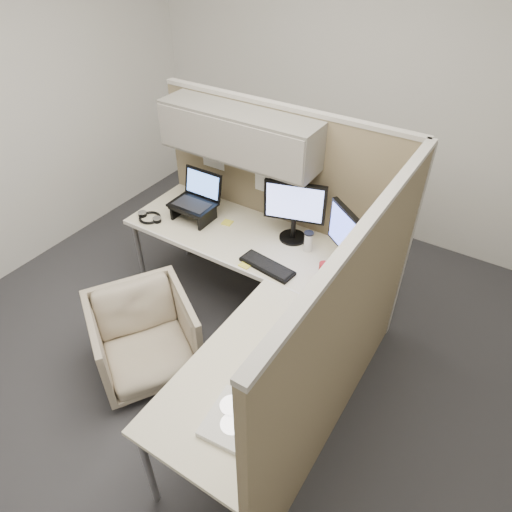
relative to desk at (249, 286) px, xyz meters
The scene contains 18 objects.
ground 0.71m from the desk, 134.71° to the right, with size 4.50×4.50×0.00m, color #2D2C30.
partition_back 0.88m from the desk, 115.90° to the left, with size 2.00×0.36×1.63m.
partition_right 0.81m from the desk, 13.96° to the right, with size 0.07×2.03×1.63m.
desk is the anchor object (origin of this frame).
office_chair 0.82m from the desk, 138.71° to the right, with size 0.66×0.62×0.68m, color beige.
monitor_left 0.66m from the desk, 88.93° to the left, with size 0.43×0.20×0.47m.
monitor_right 0.71m from the desk, 40.93° to the left, with size 0.37×0.29×0.47m.
laptop_station 0.89m from the desk, 151.41° to the left, with size 0.34×0.29×0.35m.
keyboard 0.19m from the desk, 81.64° to the left, with size 0.40×0.13×0.02m, color black.
mouse 0.47m from the desk, 16.52° to the left, with size 0.10×0.06×0.04m, color black.
travel_mug 0.55m from the desk, 71.76° to the left, with size 0.07×0.07×0.15m.
soda_can_green 0.56m from the desk, 19.40° to the left, with size 0.07×0.07×0.12m, color #B21E1E.
soda_can_silver 0.50m from the desk, 37.12° to the left, with size 0.07×0.07×0.12m, color #B21E1E.
sticky_note_b 0.18m from the desk, 131.07° to the left, with size 0.08×0.08×0.01m, color yellow.
sticky_note_c 0.70m from the desk, 137.14° to the left, with size 0.08×0.08×0.01m, color yellow.
headphones 1.08m from the desk, 169.43° to the left, with size 0.22×0.17×0.03m.
paper_stack 1.02m from the desk, 61.26° to the right, with size 0.26×0.32×0.03m.
desk_clock 0.68m from the desk, 36.71° to the right, with size 0.09×0.11×0.10m.
Camera 1 is at (1.37, -1.74, 2.73)m, focal length 32.00 mm.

